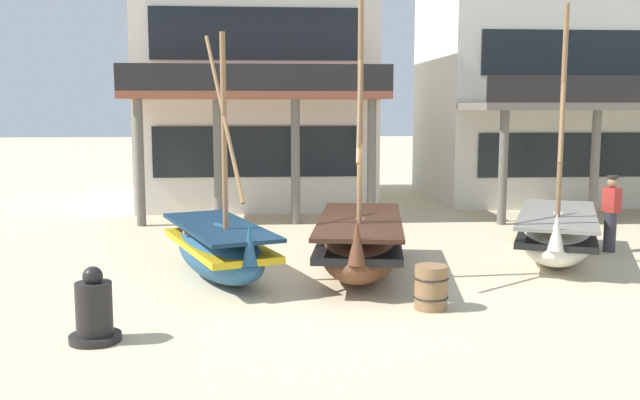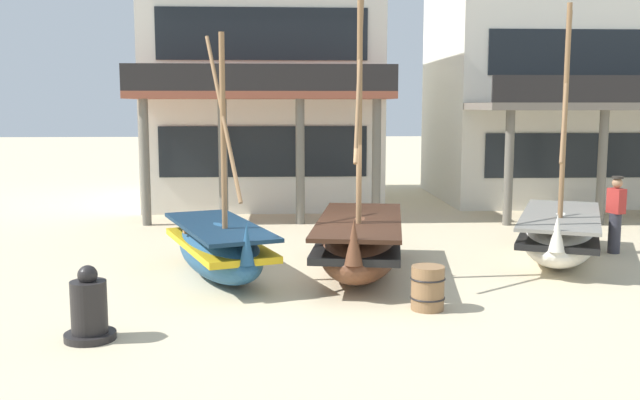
{
  "view_description": "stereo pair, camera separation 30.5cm",
  "coord_description": "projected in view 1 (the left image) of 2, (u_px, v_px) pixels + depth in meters",
  "views": [
    {
      "loc": [
        -1.01,
        -12.35,
        3.21
      ],
      "look_at": [
        0.0,
        1.0,
        1.4
      ],
      "focal_mm": 39.59,
      "sensor_mm": 36.0,
      "label": 1
    },
    {
      "loc": [
        -0.71,
        -12.37,
        3.21
      ],
      "look_at": [
        0.0,
        1.0,
        1.4
      ],
      "focal_mm": 39.59,
      "sensor_mm": 36.0,
      "label": 2
    }
  ],
  "objects": [
    {
      "name": "capstan_winch",
      "position": [
        94.0,
        312.0,
        9.59
      ],
      "size": [
        0.7,
        0.7,
        1.05
      ],
      "color": "black",
      "rests_on": "ground"
    },
    {
      "name": "harbor_building_main",
      "position": [
        258.0,
        95.0,
        23.7
      ],
      "size": [
        7.51,
        9.09,
        7.04
      ],
      "color": "silver",
      "rests_on": "ground"
    },
    {
      "name": "harbor_building_annex",
      "position": [
        561.0,
        60.0,
        24.23
      ],
      "size": [
        9.25,
        9.3,
        9.51
      ],
      "color": "silver",
      "rests_on": "ground"
    },
    {
      "name": "fishing_boat_far_right",
      "position": [
        219.0,
        248.0,
        13.12
      ],
      "size": [
        2.46,
        3.9,
        4.49
      ],
      "color": "#23517A",
      "rests_on": "ground"
    },
    {
      "name": "fishing_boat_near_left",
      "position": [
        360.0,
        242.0,
        13.43
      ],
      "size": [
        2.2,
        4.5,
        5.85
      ],
      "color": "brown",
      "rests_on": "ground"
    },
    {
      "name": "fisherman_by_hull",
      "position": [
        611.0,
        214.0,
        15.43
      ],
      "size": [
        0.33,
        0.41,
        1.68
      ],
      "color": "#33333D",
      "rests_on": "ground"
    },
    {
      "name": "fishing_boat_centre_large",
      "position": [
        557.0,
        233.0,
        14.75
      ],
      "size": [
        3.08,
        4.56,
        5.16
      ],
      "color": "silver",
      "rests_on": "ground"
    },
    {
      "name": "wooden_barrel",
      "position": [
        431.0,
        287.0,
        11.13
      ],
      "size": [
        0.56,
        0.56,
        0.7
      ],
      "color": "olive",
      "rests_on": "ground"
    },
    {
      "name": "ground_plane",
      "position": [
        324.0,
        284.0,
        12.71
      ],
      "size": [
        120.0,
        120.0,
        0.0
      ],
      "primitive_type": "plane",
      "color": "beige"
    }
  ]
}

